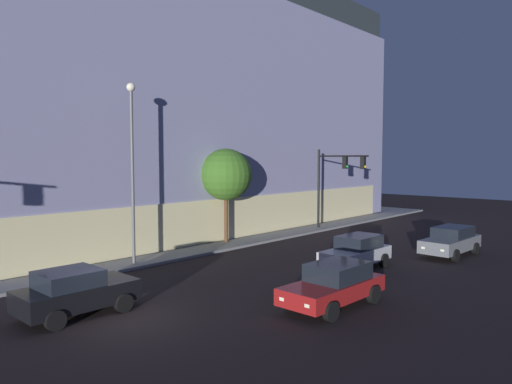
# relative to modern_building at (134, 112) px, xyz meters

# --- Properties ---
(ground_plane) EXTENTS (120.00, 120.00, 0.00)m
(ground_plane) POSITION_rel_modern_building_xyz_m (-16.08, -23.12, -9.82)
(ground_plane) COLOR black
(modern_building) EXTENTS (38.63, 30.03, 19.77)m
(modern_building) POSITION_rel_modern_building_xyz_m (0.00, 0.00, 0.00)
(modern_building) COLOR #4C4C51
(modern_building) RESTS_ON ground
(traffic_light_far_corner) EXTENTS (0.34, 4.36, 6.13)m
(traffic_light_far_corner) POSITION_rel_modern_building_xyz_m (6.04, -17.73, -5.39)
(traffic_light_far_corner) COLOR black
(traffic_light_far_corner) RESTS_ON sidewalk_corner
(street_lamp_sidewalk) EXTENTS (0.44, 0.44, 9.25)m
(street_lamp_sidewalk) POSITION_rel_modern_building_xyz_m (-11.09, -16.33, -3.97)
(street_lamp_sidewalk) COLOR #5B5B5B
(street_lamp_sidewalk) RESTS_ON sidewalk_corner
(sidewalk_tree) EXTENTS (3.34, 3.34, 6.07)m
(sidewalk_tree) POSITION_rel_modern_building_xyz_m (-3.50, -15.42, -5.29)
(sidewalk_tree) COLOR #55341E
(sidewalk_tree) RESTS_ON sidewalk_corner
(car_black) EXTENTS (4.09, 2.24, 1.66)m
(car_black) POSITION_rel_modern_building_xyz_m (-16.88, -21.41, -8.96)
(car_black) COLOR black
(car_black) RESTS_ON ground
(car_red) EXTENTS (4.64, 2.21, 1.62)m
(car_red) POSITION_rel_modern_building_xyz_m (-9.80, -27.70, -8.98)
(car_red) COLOR maroon
(car_red) RESTS_ON ground
(car_silver) EXTENTS (4.31, 2.08, 1.67)m
(car_silver) POSITION_rel_modern_building_xyz_m (-3.80, -25.19, -8.96)
(car_silver) COLOR #B7BABF
(car_silver) RESTS_ON ground
(car_grey) EXTENTS (4.70, 2.19, 1.65)m
(car_grey) POSITION_rel_modern_building_xyz_m (2.65, -27.61, -8.96)
(car_grey) COLOR slate
(car_grey) RESTS_ON ground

